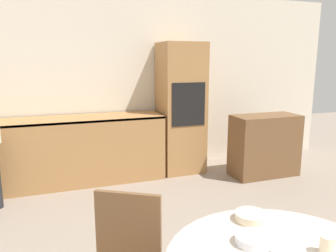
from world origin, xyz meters
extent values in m
cube|color=silver|center=(0.00, 4.83, 1.30)|extent=(7.14, 0.05, 2.60)
cube|color=#AD7A47|center=(-1.11, 4.48, 0.45)|extent=(3.23, 0.60, 0.89)
cube|color=black|center=(-1.11, 4.48, 0.88)|extent=(3.23, 0.60, 0.03)
cube|color=#AD7A47|center=(0.85, 4.49, 0.94)|extent=(0.61, 0.58, 1.88)
cube|color=black|center=(0.85, 4.20, 1.03)|extent=(0.49, 0.01, 0.60)
cube|color=brown|center=(1.91, 3.89, 0.44)|extent=(0.95, 0.45, 0.88)
cube|color=brown|center=(-0.55, 1.74, 0.68)|extent=(0.34, 0.22, 0.49)
cylinder|color=beige|center=(0.29, 1.16, 0.78)|extent=(0.07, 0.07, 0.09)
cylinder|color=beige|center=(0.13, 1.56, 0.75)|extent=(0.19, 0.19, 0.05)
cylinder|color=silver|center=(0.00, 1.35, 0.75)|extent=(0.17, 0.17, 0.04)
cylinder|color=silver|center=(-0.03, 1.16, 0.81)|extent=(0.03, 0.03, 0.01)
camera|label=1|loc=(-0.90, 0.08, 1.64)|focal=35.00mm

